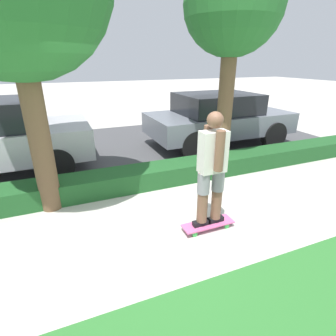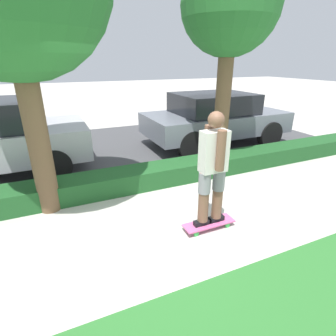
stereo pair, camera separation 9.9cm
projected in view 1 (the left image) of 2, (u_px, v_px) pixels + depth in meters
The scene contains 7 objects.
ground_plane at pixel (169, 232), 3.81m from camera, with size 60.00×60.00×0.00m, color #BCB7AD.
street_asphalt at pixel (113, 148), 7.41m from camera, with size 12.96×5.00×0.01m.
hedge_row at pixel (138, 178), 5.11m from camera, with size 12.96×0.60×0.37m.
skateboard at pixel (208, 224), 3.85m from camera, with size 0.78×0.24×0.10m.
skater_person at pixel (212, 168), 3.52m from camera, with size 0.49×0.42×1.63m.
tree_mid at pixel (233, 8), 4.94m from camera, with size 1.90×1.90×4.25m.
parked_car_middle at pixel (218, 118), 7.50m from camera, with size 4.09×1.99×1.46m.
Camera 1 is at (-1.21, -2.93, 2.31)m, focal length 28.00 mm.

